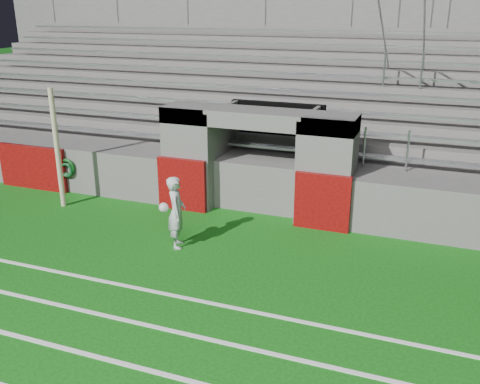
% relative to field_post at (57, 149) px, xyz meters
% --- Properties ---
extents(ground, '(90.00, 90.00, 0.00)m').
position_rel_field_post_xyz_m(ground, '(4.84, -2.07, -1.53)').
color(ground, '#0D530E').
rests_on(ground, ground).
extents(field_post, '(0.13, 0.13, 3.07)m').
position_rel_field_post_xyz_m(field_post, '(0.00, 0.00, 0.00)').
color(field_post, '#C4B691').
rests_on(field_post, ground).
extents(stadium_structure, '(26.00, 8.48, 5.42)m').
position_rel_field_post_xyz_m(stadium_structure, '(4.85, 5.89, -0.04)').
color(stadium_structure, '#555351').
rests_on(stadium_structure, ground).
extents(goalkeeper_with_ball, '(0.65, 0.68, 1.59)m').
position_rel_field_post_xyz_m(goalkeeper_with_ball, '(3.92, -1.16, -0.74)').
color(goalkeeper_with_ball, '#B5BABF').
rests_on(goalkeeper_with_ball, ground).
extents(hose_coil, '(0.50, 0.14, 0.52)m').
position_rel_field_post_xyz_m(hose_coil, '(-0.47, 0.86, -0.81)').
color(hose_coil, '#0D4414').
rests_on(hose_coil, ground).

